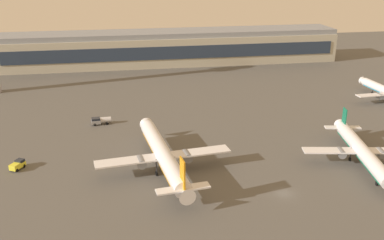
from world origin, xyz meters
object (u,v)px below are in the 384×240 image
airplane_mid_apron (362,151)px  fuel_truck (100,120)px  airplane_near_gate (164,155)px  cargo_loader (18,165)px

airplane_mid_apron → fuel_truck: (-67.57, 41.03, -2.40)m
airplane_near_gate → cargo_loader: bearing=162.1°
airplane_mid_apron → cargo_loader: size_ratio=8.45×
cargo_loader → fuel_truck: bearing=83.8°
airplane_mid_apron → fuel_truck: bearing=-20.8°
airplane_mid_apron → airplane_near_gate: 51.23m
airplane_near_gate → fuel_truck: size_ratio=6.83×
airplane_mid_apron → airplane_near_gate: airplane_near_gate is taller
airplane_near_gate → airplane_mid_apron: bearing=-12.8°
fuel_truck → cargo_loader: fuel_truck is taller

